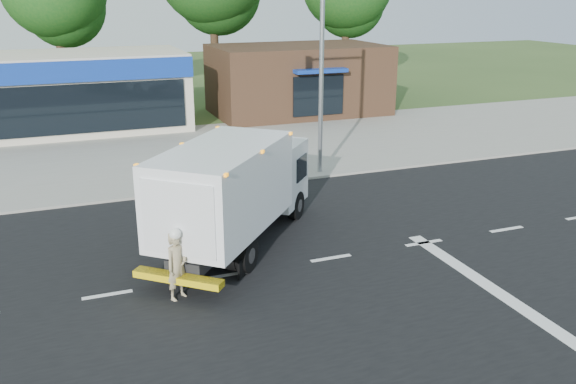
% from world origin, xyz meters
% --- Properties ---
extents(ground, '(120.00, 120.00, 0.00)m').
position_xyz_m(ground, '(0.00, 0.00, 0.00)').
color(ground, '#385123').
rests_on(ground, ground).
extents(road_asphalt, '(60.00, 14.00, 0.02)m').
position_xyz_m(road_asphalt, '(0.00, 0.00, 0.00)').
color(road_asphalt, black).
rests_on(road_asphalt, ground).
extents(sidewalk, '(60.00, 2.40, 0.12)m').
position_xyz_m(sidewalk, '(0.00, 8.20, 0.06)').
color(sidewalk, gray).
rests_on(sidewalk, ground).
extents(parking_apron, '(60.00, 9.00, 0.02)m').
position_xyz_m(parking_apron, '(0.00, 14.00, 0.01)').
color(parking_apron, gray).
rests_on(parking_apron, ground).
extents(lane_markings, '(55.20, 7.00, 0.01)m').
position_xyz_m(lane_markings, '(1.35, -1.35, 0.02)').
color(lane_markings, silver).
rests_on(lane_markings, road_asphalt).
extents(ems_box_truck, '(6.29, 6.85, 3.16)m').
position_xyz_m(ems_box_truck, '(-2.20, 1.81, 1.82)').
color(ems_box_truck, black).
rests_on(ems_box_truck, ground).
extents(emergency_worker, '(0.74, 0.68, 1.81)m').
position_xyz_m(emergency_worker, '(-4.39, -0.76, 0.89)').
color(emergency_worker, tan).
rests_on(emergency_worker, ground).
extents(retail_strip_mall, '(18.00, 6.20, 4.00)m').
position_xyz_m(retail_strip_mall, '(-9.00, 19.93, 2.01)').
color(retail_strip_mall, beige).
rests_on(retail_strip_mall, ground).
extents(brown_storefront, '(10.00, 6.70, 4.00)m').
position_xyz_m(brown_storefront, '(7.00, 19.98, 2.00)').
color(brown_storefront, '#382316').
rests_on(brown_storefront, ground).
extents(traffic_signal_pole, '(3.51, 0.25, 8.00)m').
position_xyz_m(traffic_signal_pole, '(2.35, 7.60, 4.92)').
color(traffic_signal_pole, gray).
rests_on(traffic_signal_pole, ground).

